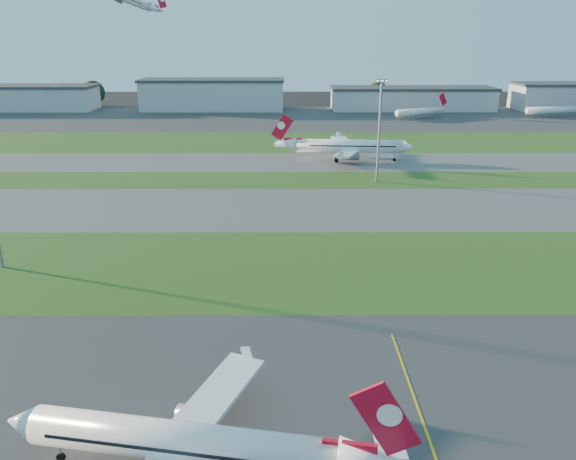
{
  "coord_description": "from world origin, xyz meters",
  "views": [
    {
      "loc": [
        -8.47,
        -32.93,
        36.14
      ],
      "look_at": [
        -8.15,
        50.39,
        7.0
      ],
      "focal_mm": 35.0,
      "sensor_mm": 36.0,
      "label": 1
    }
  ],
  "objects_px": {
    "airliner_taxiing": "(348,147)",
    "light_mast_centre": "(380,124)",
    "airliner_parked": "(185,443)",
    "mini_jet_far": "(553,110)",
    "mini_jet_near": "(420,112)"
  },
  "relations": [
    {
      "from": "mini_jet_near",
      "to": "light_mast_centre",
      "type": "bearing_deg",
      "value": -136.12
    },
    {
      "from": "airliner_taxiing",
      "to": "mini_jet_far",
      "type": "relative_size",
      "value": 1.38
    },
    {
      "from": "airliner_parked",
      "to": "light_mast_centre",
      "type": "distance_m",
      "value": 107.75
    },
    {
      "from": "light_mast_centre",
      "to": "mini_jet_far",
      "type": "bearing_deg",
      "value": 50.24
    },
    {
      "from": "airliner_taxiing",
      "to": "light_mast_centre",
      "type": "height_order",
      "value": "light_mast_centre"
    },
    {
      "from": "airliner_parked",
      "to": "mini_jet_far",
      "type": "relative_size",
      "value": 1.15
    },
    {
      "from": "airliner_parked",
      "to": "mini_jet_near",
      "type": "height_order",
      "value": "airliner_parked"
    },
    {
      "from": "mini_jet_far",
      "to": "light_mast_centre",
      "type": "height_order",
      "value": "light_mast_centre"
    },
    {
      "from": "airliner_taxiing",
      "to": "light_mast_centre",
      "type": "bearing_deg",
      "value": 104.51
    },
    {
      "from": "airliner_parked",
      "to": "light_mast_centre",
      "type": "xyz_separation_m",
      "value": [
        32.03,
        102.27,
        11.2
      ]
    },
    {
      "from": "airliner_taxiing",
      "to": "mini_jet_near",
      "type": "bearing_deg",
      "value": -111.64
    },
    {
      "from": "mini_jet_near",
      "to": "mini_jet_far",
      "type": "relative_size",
      "value": 0.91
    },
    {
      "from": "airliner_parked",
      "to": "mini_jet_near",
      "type": "relative_size",
      "value": 1.26
    },
    {
      "from": "airliner_taxiing",
      "to": "mini_jet_near",
      "type": "height_order",
      "value": "airliner_taxiing"
    },
    {
      "from": "airliner_taxiing",
      "to": "mini_jet_far",
      "type": "height_order",
      "value": "airliner_taxiing"
    }
  ]
}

